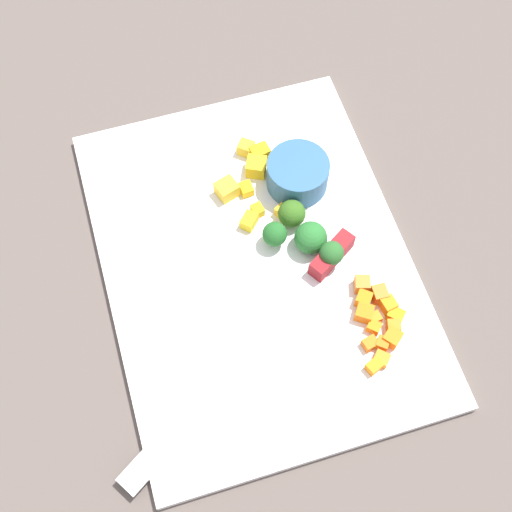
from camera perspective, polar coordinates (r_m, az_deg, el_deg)
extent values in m
plane|color=#5C514A|center=(0.80, 0.00, -0.70)|extent=(4.00, 4.00, 0.00)
cube|color=white|center=(0.80, 0.00, -0.51)|extent=(0.46, 0.34, 0.01)
cylinder|color=#2F5E89|center=(0.83, 3.44, 6.73)|extent=(0.07, 0.07, 0.04)
cube|color=silver|center=(0.73, -5.15, -12.60)|extent=(0.13, 0.18, 0.00)
cube|color=maroon|center=(0.79, 6.22, 0.07)|extent=(0.05, 0.06, 0.02)
cube|color=orange|center=(0.77, 11.19, -5.69)|extent=(0.02, 0.02, 0.01)
cube|color=orange|center=(0.77, 8.82, -3.53)|extent=(0.02, 0.02, 0.02)
cube|color=orange|center=(0.77, 9.74, -5.02)|extent=(0.01, 0.01, 0.01)
cube|color=orange|center=(0.78, 10.08, -3.09)|extent=(0.02, 0.02, 0.02)
cube|color=orange|center=(0.76, 10.33, -7.07)|extent=(0.02, 0.02, 0.01)
cube|color=orange|center=(0.75, 10.25, -8.30)|extent=(0.02, 0.02, 0.01)
cube|color=orange|center=(0.75, 9.65, -8.90)|extent=(0.02, 0.02, 0.01)
cube|color=orange|center=(0.76, 11.12, -6.59)|extent=(0.02, 0.02, 0.02)
cube|color=orange|center=(0.76, 9.33, -7.10)|extent=(0.02, 0.02, 0.01)
cube|color=orange|center=(0.76, 9.64, -5.78)|extent=(0.02, 0.02, 0.01)
cube|color=orange|center=(0.78, 8.69, -2.31)|extent=(0.02, 0.02, 0.02)
cube|color=orange|center=(0.77, 10.78, -3.95)|extent=(0.02, 0.02, 0.02)
cube|color=orange|center=(0.77, 11.37, -4.80)|extent=(0.02, 0.02, 0.01)
cube|color=orange|center=(0.77, 8.86, -4.63)|extent=(0.02, 0.02, 0.02)
cube|color=yellow|center=(0.86, -0.83, 8.84)|extent=(0.02, 0.02, 0.02)
cube|color=yellow|center=(0.81, -0.57, 2.88)|extent=(0.02, 0.02, 0.01)
cube|color=yellow|center=(0.82, 0.12, 3.78)|extent=(0.02, 0.02, 0.01)
cube|color=yellow|center=(0.81, 2.18, 3.61)|extent=(0.02, 0.02, 0.01)
cube|color=yellow|center=(0.83, -2.41, 5.49)|extent=(0.03, 0.03, 0.02)
cube|color=yellow|center=(0.85, 0.32, 8.42)|extent=(0.02, 0.02, 0.02)
cube|color=yellow|center=(0.84, 0.02, 7.32)|extent=(0.03, 0.03, 0.02)
cube|color=yellow|center=(0.83, -0.80, 5.52)|extent=(0.02, 0.02, 0.01)
cylinder|color=#95BD59|center=(0.80, 1.52, 1.34)|extent=(0.01, 0.01, 0.01)
sphere|color=#236427|center=(0.78, 1.55, 1.81)|extent=(0.03, 0.03, 0.03)
cylinder|color=#96C159|center=(0.80, 4.36, 1.20)|extent=(0.01, 0.01, 0.01)
sphere|color=#2A722F|center=(0.79, 4.43, 1.69)|extent=(0.04, 0.04, 0.04)
cylinder|color=#8BB85E|center=(0.79, 6.11, -0.26)|extent=(0.01, 0.01, 0.02)
sphere|color=#2A632A|center=(0.77, 6.22, 0.24)|extent=(0.03, 0.03, 0.03)
cylinder|color=#93B56C|center=(0.81, 2.91, 3.04)|extent=(0.01, 0.01, 0.01)
sphere|color=#36661D|center=(0.80, 2.95, 3.50)|extent=(0.03, 0.03, 0.03)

